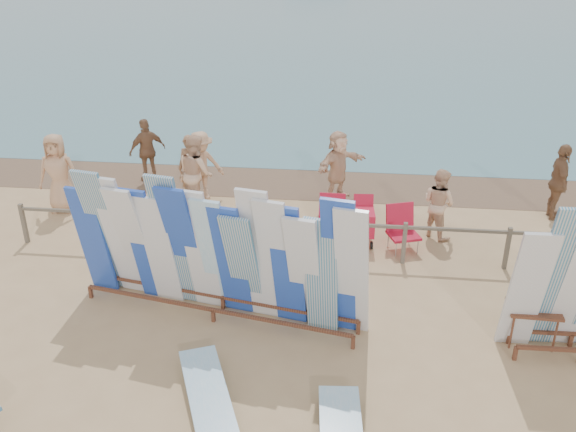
# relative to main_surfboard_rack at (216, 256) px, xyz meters

# --- Properties ---
(ground) EXTENTS (160.00, 160.00, 0.00)m
(ground) POSITION_rel_main_surfboard_rack_xyz_m (1.30, -0.77, -1.18)
(ground) COLOR tan
(ground) RESTS_ON ground
(wet_sand_strip) EXTENTS (40.00, 2.60, 0.01)m
(wet_sand_strip) POSITION_rel_main_surfboard_rack_xyz_m (1.30, 6.43, -1.18)
(wet_sand_strip) COLOR brown
(wet_sand_strip) RESTS_ON ground
(fence) EXTENTS (12.08, 0.08, 0.90)m
(fence) POSITION_rel_main_surfboard_rack_xyz_m (1.30, 2.23, -0.55)
(fence) COLOR #6C6252
(fence) RESTS_ON ground
(main_surfboard_rack) EXTENTS (5.25, 1.72, 2.64)m
(main_surfboard_rack) POSITION_rel_main_surfboard_rack_xyz_m (0.00, 0.00, 0.00)
(main_surfboard_rack) COLOR brown
(main_surfboard_rack) RESTS_ON ground
(vendor_table) EXTENTS (0.82, 0.59, 1.07)m
(vendor_table) POSITION_rel_main_surfboard_rack_xyz_m (5.19, -0.19, -0.83)
(vendor_table) COLOR brown
(vendor_table) RESTS_ON ground
(flat_board_a) EXTENTS (1.58, 2.70, 0.24)m
(flat_board_a) POSITION_rel_main_surfboard_rack_xyz_m (0.47, -2.51, -1.18)
(flat_board_a) COLOR #98D2F4
(flat_board_a) RESTS_ON ground
(beach_chair_left) EXTENTS (0.59, 0.61, 0.91)m
(beach_chair_left) POSITION_rel_main_surfboard_rack_xyz_m (1.79, 3.30, -0.92)
(beach_chair_left) COLOR red
(beach_chair_left) RESTS_ON ground
(beach_chair_right) EXTENTS (0.77, 0.79, 0.95)m
(beach_chair_right) POSITION_rel_main_surfboard_rack_xyz_m (3.31, 2.82, -0.90)
(beach_chair_right) COLOR red
(beach_chair_right) RESTS_ON ground
(stroller) EXTENTS (0.55, 0.76, 1.00)m
(stroller) POSITION_rel_main_surfboard_rack_xyz_m (2.49, 3.05, -0.78)
(stroller) COLOR red
(stroller) RESTS_ON ground
(beachgoer_extra_1) EXTENTS (1.04, 0.98, 1.70)m
(beachgoer_extra_1) POSITION_rel_main_surfboard_rack_xyz_m (-3.19, 6.02, -0.33)
(beachgoer_extra_1) COLOR #8C6042
(beachgoer_extra_1) RESTS_ON ground
(beachgoer_0) EXTENTS (0.97, 0.55, 1.89)m
(beachgoer_0) POSITION_rel_main_surfboard_rack_xyz_m (-4.65, 3.95, -0.23)
(beachgoer_0) COLOR tan
(beachgoer_0) RESTS_ON ground
(beachgoer_10) EXTENTS (0.51, 1.08, 1.80)m
(beachgoer_10) POSITION_rel_main_surfboard_rack_xyz_m (6.90, 4.79, -0.28)
(beachgoer_10) COLOR #8C6042
(beachgoer_10) RESTS_ON ground
(beachgoer_1) EXTENTS (0.63, 0.38, 1.65)m
(beachgoer_1) POSITION_rel_main_surfboard_rack_xyz_m (-1.74, 4.90, -0.35)
(beachgoer_1) COLOR #8C6042
(beachgoer_1) RESTS_ON ground
(beachgoer_2) EXTENTS (0.91, 0.97, 1.86)m
(beachgoer_2) POSITION_rel_main_surfboard_rack_xyz_m (-1.46, 4.36, -0.25)
(beachgoer_2) COLOR beige
(beachgoer_2) RESTS_ON ground
(beachgoer_8) EXTENTS (0.78, 0.80, 1.56)m
(beachgoer_8) POSITION_rel_main_surfboard_rack_xyz_m (4.09, 3.55, -0.40)
(beachgoer_8) COLOR beige
(beachgoer_8) RESTS_ON ground
(beachgoer_5) EXTENTS (1.45, 1.55, 1.73)m
(beachgoer_5) POSITION_rel_main_surfboard_rack_xyz_m (1.84, 5.43, -0.32)
(beachgoer_5) COLOR beige
(beachgoer_5) RESTS_ON ground
(beachgoer_3) EXTENTS (1.19, 1.00, 1.74)m
(beachgoer_3) POSITION_rel_main_surfboard_rack_xyz_m (-1.49, 4.99, -0.31)
(beachgoer_3) COLOR tan
(beachgoer_3) RESTS_ON ground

